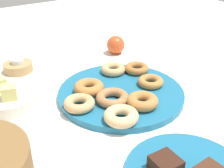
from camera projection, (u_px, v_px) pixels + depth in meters
name	position (u px, v px, depth m)	size (l,w,h in m)	color
ground_plane	(121.00, 96.00, 0.84)	(2.40, 2.40, 0.00)	white
donut_plate	(121.00, 93.00, 0.84)	(0.35, 0.35, 0.02)	#1E6B93
donut_0	(137.00, 68.00, 0.93)	(0.08, 0.08, 0.02)	#AD6B33
donut_1	(121.00, 116.00, 0.70)	(0.08, 0.08, 0.03)	#EABC84
donut_2	(143.00, 101.00, 0.76)	(0.08, 0.08, 0.03)	#BC7A3D
donut_3	(89.00, 87.00, 0.82)	(0.08, 0.08, 0.03)	#BC7A3D
donut_4	(113.00, 69.00, 0.93)	(0.08, 0.08, 0.02)	tan
donut_5	(79.00, 103.00, 0.75)	(0.08, 0.08, 0.02)	tan
donut_6	(113.00, 98.00, 0.77)	(0.09, 0.09, 0.02)	#B27547
donut_7	(151.00, 82.00, 0.86)	(0.07, 0.07, 0.02)	#BC7A3D
brownie_far	(165.00, 165.00, 0.56)	(0.05, 0.05, 0.03)	#381E14
candle_holder	(18.00, 67.00, 0.97)	(0.09, 0.09, 0.03)	tan
tealight	(17.00, 61.00, 0.96)	(0.04, 0.04, 0.01)	silver
fruit_bowl	(8.00, 99.00, 0.79)	(0.16, 0.16, 0.03)	silver
melon_chunk_left	(9.00, 92.00, 0.75)	(0.04, 0.04, 0.04)	#DBD67A
apple	(116.00, 45.00, 1.10)	(0.07, 0.07, 0.07)	#CC4C23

